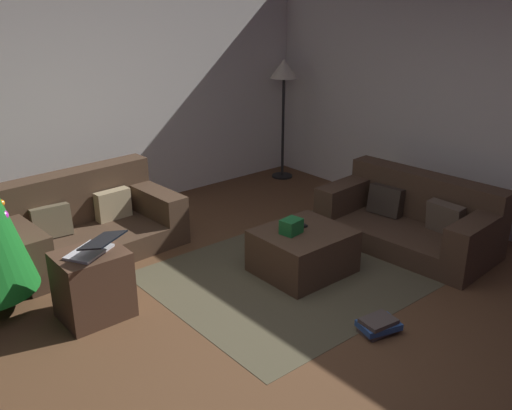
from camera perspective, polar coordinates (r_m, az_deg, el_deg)
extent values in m
plane|color=brown|center=(4.35, 0.39, -13.09)|extent=(6.40, 6.40, 0.00)
cube|color=silver|center=(6.42, -18.31, 9.83)|extent=(6.40, 0.12, 2.60)
cube|color=silver|center=(6.22, 23.33, 8.83)|extent=(0.12, 6.40, 2.60)
cube|color=#473323|center=(5.78, -16.08, -3.58)|extent=(1.70, 1.04, 0.22)
cube|color=#473323|center=(5.94, -18.04, 0.81)|extent=(1.66, 0.33, 0.53)
cube|color=#473323|center=(6.00, -10.40, 0.44)|extent=(0.29, 0.96, 0.28)
cube|color=#473323|center=(5.44, -22.88, -3.18)|extent=(0.29, 0.96, 0.28)
cube|color=tan|center=(5.94, -14.23, 0.05)|extent=(0.36, 0.14, 0.30)
cube|color=brown|center=(5.69, -19.99, -1.59)|extent=(0.37, 0.19, 0.31)
cube|color=#473323|center=(5.88, 14.86, -3.04)|extent=(1.01, 1.75, 0.22)
cube|color=#473323|center=(6.02, 16.77, 0.87)|extent=(0.36, 1.70, 0.47)
cube|color=#473323|center=(5.49, 21.51, -2.71)|extent=(0.90, 0.31, 0.30)
cube|color=#473323|center=(6.15, 9.37, 1.07)|extent=(0.90, 0.31, 0.30)
cube|color=brown|center=(5.74, 18.59, -1.28)|extent=(0.16, 0.36, 0.31)
cube|color=#372D24|center=(6.04, 12.99, 0.44)|extent=(0.21, 0.38, 0.31)
cube|color=#473323|center=(5.17, 4.75, -4.68)|extent=(0.80, 0.70, 0.40)
cube|color=#19662D|center=(5.00, 3.59, -2.17)|extent=(0.20, 0.17, 0.13)
cube|color=black|center=(5.21, 4.54, -1.90)|extent=(0.08, 0.17, 0.02)
sphere|color=orange|center=(4.79, -24.36, 0.17)|extent=(0.06, 0.06, 0.06)
sphere|color=#CC33BF|center=(4.77, -24.21, -0.98)|extent=(0.08, 0.08, 0.08)
sphere|color=orange|center=(4.98, -24.09, -1.46)|extent=(0.09, 0.09, 0.09)
cube|color=#4C3323|center=(4.63, -16.15, -7.76)|extent=(0.52, 0.44, 0.55)
cube|color=silver|center=(4.50, -16.52, -4.56)|extent=(0.41, 0.37, 0.02)
cube|color=black|center=(4.37, -15.22, -3.45)|extent=(0.41, 0.36, 0.06)
cube|color=#4C423D|center=(4.48, 12.16, -12.23)|extent=(0.28, 0.20, 0.03)
cube|color=#2D5193|center=(4.46, 12.31, -11.76)|extent=(0.35, 0.28, 0.05)
cube|color=#4C423D|center=(4.43, 12.28, -11.39)|extent=(0.27, 0.22, 0.03)
cylinder|color=black|center=(7.81, 2.66, 2.97)|extent=(0.28, 0.28, 0.02)
cylinder|color=black|center=(7.63, 2.74, 7.70)|extent=(0.04, 0.04, 1.35)
cone|color=beige|center=(7.48, 2.85, 13.63)|extent=(0.36, 0.36, 0.24)
cube|color=#4F4934|center=(5.26, 4.69, -6.63)|extent=(2.60, 2.00, 0.01)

